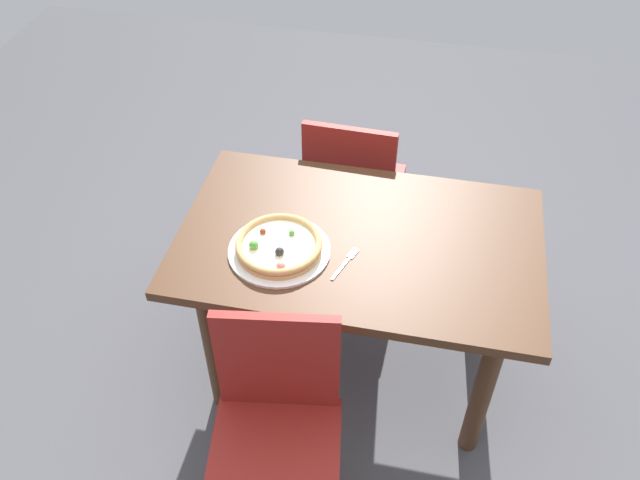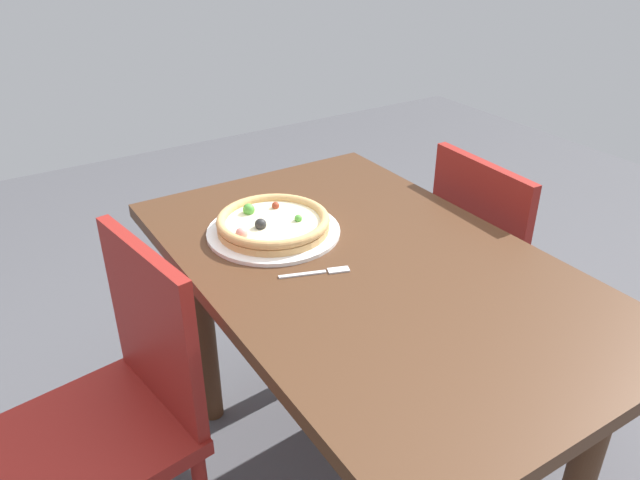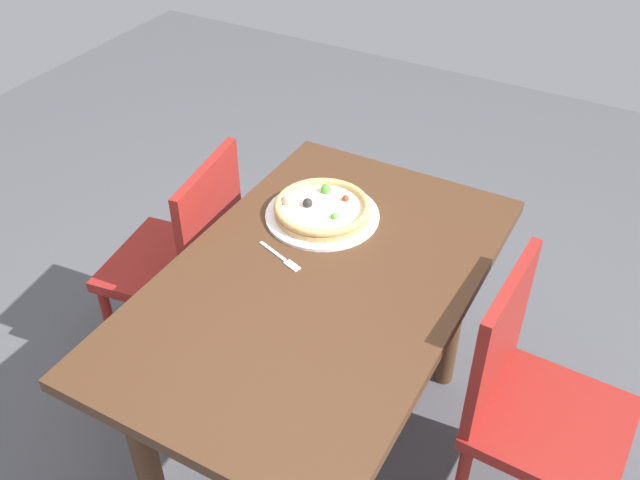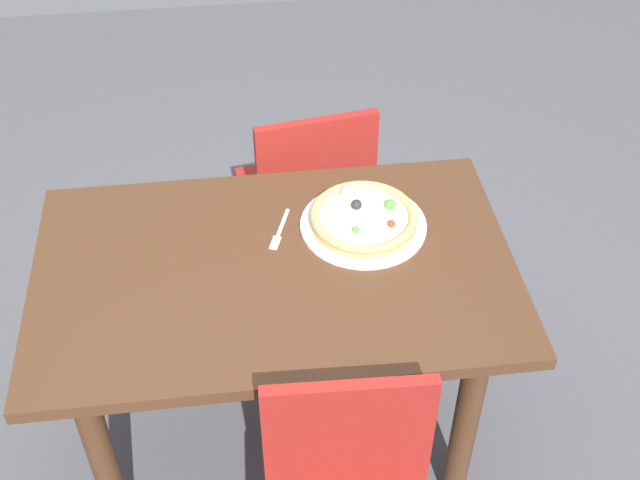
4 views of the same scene
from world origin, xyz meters
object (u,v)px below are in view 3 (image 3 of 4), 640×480
at_px(dining_table, 318,312).
at_px(chair_far, 531,402).
at_px(chair_near, 185,258).
at_px(fork, 282,258).
at_px(pizza, 322,208).
at_px(plate, 322,215).

xyz_separation_m(dining_table, chair_far, (-0.12, 0.60, -0.16)).
xyz_separation_m(chair_near, fork, (0.13, 0.48, 0.28)).
bearing_deg(fork, chair_far, 26.61).
distance_m(dining_table, pizza, 0.32).
xyz_separation_m(dining_table, pizza, (-0.25, -0.12, 0.16)).
relative_size(chair_near, fork, 5.35).
xyz_separation_m(chair_near, plate, (-0.10, 0.48, 0.29)).
bearing_deg(pizza, dining_table, 26.22).
bearing_deg(pizza, chair_near, -78.17).
relative_size(chair_far, plate, 2.51).
bearing_deg(pizza, plate, 72.29).
relative_size(chair_near, pizza, 2.97).
height_order(chair_near, fork, chair_near).
height_order(dining_table, plate, plate).
distance_m(chair_near, pizza, 0.58).
bearing_deg(chair_near, fork, -113.63).
bearing_deg(chair_far, chair_near, -89.41).
distance_m(dining_table, plate, 0.31).
height_order(chair_far, fork, chair_far).
bearing_deg(chair_far, plate, -98.31).
height_order(chair_near, pizza, chair_near).
relative_size(plate, pizza, 1.18).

